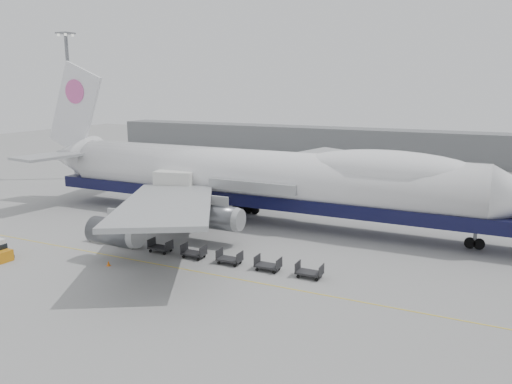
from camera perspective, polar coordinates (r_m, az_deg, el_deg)
The scene contains 14 objects.
ground at distance 52.20m, azimuth -5.66°, elevation -6.45°, with size 260.00×260.00×0.00m, color gray.
apron_line at distance 47.48m, azimuth -9.44°, elevation -8.47°, with size 60.00×0.15×0.01m, color gold.
hangar at distance 118.53m, azimuth 7.84°, elevation 5.65°, with size 110.00×8.00×7.00m, color slate.
floodlight_mast at distance 94.85m, azimuth -20.45°, elevation 9.96°, with size 2.40×2.40×25.43m.
airliner at distance 60.79m, azimuth 0.61°, elevation 1.73°, with size 67.00×55.30×19.98m.
catering_truck at distance 63.26m, azimuth -9.17°, elevation -0.02°, with size 5.66×4.46×6.15m.
traffic_cone at distance 49.09m, azimuth -16.51°, elevation -7.83°, with size 0.35×0.35×0.52m.
dolly_0 at distance 56.61m, azimuth -17.41°, elevation -4.92°, with size 2.30×1.35×1.30m.
dolly_1 at distance 54.05m, azimuth -14.29°, elevation -5.54°, with size 2.30×1.35×1.30m.
dolly_2 at distance 51.67m, azimuth -10.87°, elevation -6.19°, with size 2.30×1.35×1.30m.
dolly_3 at distance 49.50m, azimuth -7.12°, elevation -6.88°, with size 2.30×1.35×1.30m.
dolly_4 at distance 47.57m, azimuth -3.04°, elevation -7.60°, with size 2.30×1.35×1.30m.
dolly_5 at distance 45.90m, azimuth 1.38°, elevation -8.33°, with size 2.30×1.35×1.30m.
dolly_6 at distance 44.53m, azimuth 6.12°, elevation -9.06°, with size 2.30×1.35×1.30m.
Camera 1 is at (25.88, -42.22, 16.53)m, focal length 35.00 mm.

